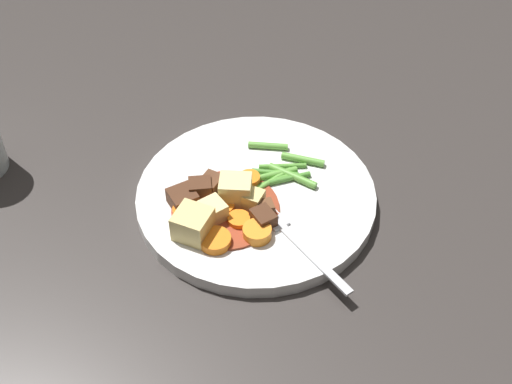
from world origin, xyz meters
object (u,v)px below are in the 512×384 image
Objects in this scene: carrot_slice_0 at (215,240)px; carrot_slice_2 at (186,212)px; dinner_plate at (256,197)px; potato_chunk_3 at (213,211)px; potato_chunk_1 at (235,190)px; meat_chunk_2 at (263,218)px; carrot_slice_1 at (249,180)px; fork at (294,239)px; carrot_slice_5 at (257,232)px; potato_chunk_0 at (253,200)px; meat_chunk_4 at (211,184)px; meat_chunk_3 at (183,199)px; carrot_slice_4 at (239,220)px; carrot_slice_3 at (222,207)px; meat_chunk_0 at (200,189)px; meat_chunk_1 at (266,209)px; potato_chunk_2 at (193,224)px.

carrot_slice_0 is 0.06m from carrot_slice_2.
dinner_plate is 10.26× the size of potato_chunk_3.
potato_chunk_1 reaches higher than meat_chunk_2.
fork is (0.04, 0.10, -0.01)m from carrot_slice_1.
carrot_slice_2 is at bearing -73.82° from carrot_slice_5.
potato_chunk_0 is at bearing 149.80° from potato_chunk_3.
fork is at bearing 88.46° from meat_chunk_4.
carrot_slice_1 is 0.81× the size of meat_chunk_3.
carrot_slice_0 is at bearing 43.45° from meat_chunk_4.
meat_chunk_2 is (-0.04, 0.08, 0.00)m from carrot_slice_2.
carrot_slice_0 is at bearing -39.03° from carrot_slice_5.
carrot_slice_5 is 1.17× the size of potato_chunk_3.
dinner_plate is 0.04m from potato_chunk_1.
potato_chunk_3 is at bearing -10.83° from dinner_plate.
fork is (-0.02, 0.07, -0.00)m from carrot_slice_4.
fork is (-0.06, 0.07, -0.00)m from carrot_slice_0.
meat_chunk_4 reaches higher than carrot_slice_3.
carrot_slice_4 is at bearing 117.08° from carrot_slice_2.
meat_chunk_3 reaches higher than carrot_slice_1.
carrot_slice_3 is 0.06m from carrot_slice_5.
carrot_slice_0 is 0.10m from carrot_slice_1.
carrot_slice_1 is at bearing 152.06° from meat_chunk_3.
meat_chunk_2 is at bearing 78.42° from potato_chunk_1.
meat_chunk_3 is at bearing -82.57° from potato_chunk_3.
carrot_slice_2 is 0.03m from meat_chunk_0.
meat_chunk_1 is (-0.02, 0.08, -0.00)m from meat_chunk_0.
carrot_slice_1 is 0.81× the size of carrot_slice_2.
meat_chunk_0 reaches higher than dinner_plate.
meat_chunk_2 is at bearing 86.07° from meat_chunk_4.
carrot_slice_0 reaches higher than fork.
dinner_plate is 1.67× the size of fork.
carrot_slice_2 is at bearing 4.92° from meat_chunk_4.
carrot_slice_1 and carrot_slice_5 have the same top height.
carrot_slice_0 is 1.37× the size of meat_chunk_4.
meat_chunk_4 is at bearing -175.08° from carrot_slice_2.
potato_chunk_2 is (0.04, -0.03, 0.01)m from carrot_slice_4.
meat_chunk_3 reaches higher than carrot_slice_3.
potato_chunk_2 is 0.09m from meat_chunk_1.
fork is (-0.03, 0.09, -0.01)m from potato_chunk_3.
carrot_slice_0 is 1.37× the size of carrot_slice_4.
carrot_slice_4 is at bearing 4.49° from potato_chunk_0.
potato_chunk_2 is 1.37× the size of potato_chunk_3.
fork is at bearing 85.17° from potato_chunk_1.
carrot_slice_3 is 1.09× the size of meat_chunk_2.
carrot_slice_3 is at bearing 60.45° from meat_chunk_4.
carrot_slice_0 is 1.40× the size of carrot_slice_1.
potato_chunk_2 is 2.14× the size of meat_chunk_1.
dinner_plate is 11.26× the size of carrot_slice_1.
meat_chunk_2 reaches higher than carrot_slice_1.
meat_chunk_1 is 0.05m from fork.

